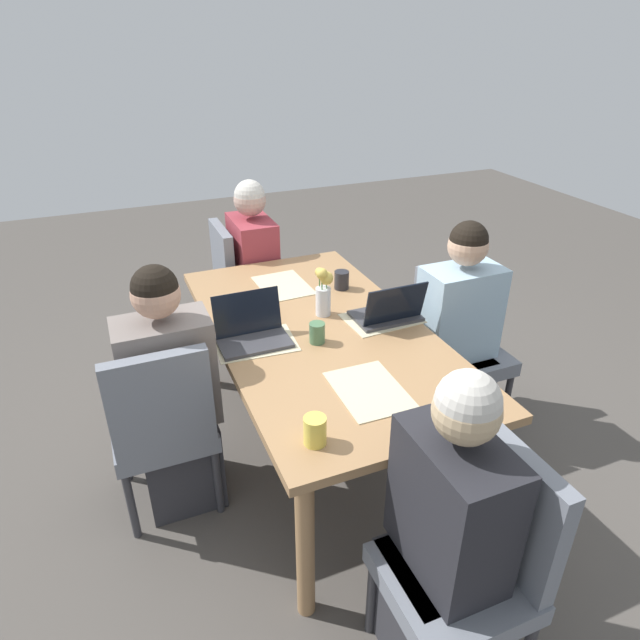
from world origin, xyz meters
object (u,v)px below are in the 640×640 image
object	(u,v)px
laptop_near_right_near	(388,312)
person_far_left_mid	(173,404)
chair_near_right_near	(456,337)
coffee_mug_centre_left	(342,280)
person_head_right_left_near	(255,281)
person_head_left_left_far	(446,544)
flower_vase	(323,291)
dining_table	(320,344)
laptop_far_left_mid	(252,332)
chair_head_right_left_near	(242,283)
chair_head_left_left_far	(475,556)
coffee_mug_near_left	(315,431)
coffee_mug_near_right	(317,333)
person_near_right_near	(455,342)
chair_far_left_mid	(162,422)

from	to	relation	value
laptop_near_right_near	person_far_left_mid	bearing A→B (deg)	88.79
chair_near_right_near	coffee_mug_centre_left	world-z (taller)	chair_near_right_near
person_head_right_left_near	coffee_mug_centre_left	xyz separation A→B (m)	(-0.75, -0.28, 0.27)
person_far_left_mid	person_head_left_left_far	world-z (taller)	same
person_head_right_left_near	flower_vase	distance (m)	1.06
laptop_near_right_near	dining_table	bearing A→B (deg)	82.42
dining_table	laptop_far_left_mid	xyz separation A→B (m)	(0.02, 0.33, 0.13)
chair_near_right_near	chair_head_right_left_near	bearing A→B (deg)	37.79
chair_head_left_left_far	laptop_far_left_mid	bearing A→B (deg)	17.57
person_far_left_mid	flower_vase	world-z (taller)	person_far_left_mid
person_head_left_left_far	chair_near_right_near	size ratio (longest dim) A/B	1.33
person_head_left_left_far	coffee_mug_near_left	distance (m)	0.56
person_head_right_left_near	flower_vase	bearing A→B (deg)	-175.88
coffee_mug_near_right	person_head_right_left_near	bearing A→B (deg)	-2.78
chair_head_left_left_far	person_near_right_near	distance (m)	1.35
person_head_left_left_far	laptop_near_right_near	world-z (taller)	person_head_left_left_far
laptop_far_left_mid	coffee_mug_near_left	distance (m)	0.76
person_head_right_left_near	flower_vase	xyz separation A→B (m)	(-1.00, -0.07, 0.35)
person_far_left_mid	laptop_near_right_near	world-z (taller)	person_far_left_mid
dining_table	chair_head_right_left_near	world-z (taller)	chair_head_right_left_near
person_head_right_left_near	laptop_far_left_mid	bearing A→B (deg)	163.40
dining_table	person_near_right_near	size ratio (longest dim) A/B	1.53
flower_vase	coffee_mug_near_right	bearing A→B (deg)	151.24
chair_head_right_left_near	chair_near_right_near	size ratio (longest dim) A/B	1.00
dining_table	chair_near_right_near	xyz separation A→B (m)	(0.03, -0.83, -0.16)
person_head_right_left_near	coffee_mug_near_right	distance (m)	1.27
chair_far_left_mid	laptop_near_right_near	bearing A→B (deg)	-87.34
flower_vase	coffee_mug_centre_left	world-z (taller)	flower_vase
chair_head_right_left_near	person_near_right_near	xyz separation A→B (m)	(-1.23, -0.84, 0.03)
dining_table	laptop_near_right_near	distance (m)	0.37
coffee_mug_centre_left	coffee_mug_near_left	bearing A→B (deg)	151.44
person_head_right_left_near	chair_head_right_left_near	bearing A→B (deg)	51.24
coffee_mug_near_right	person_far_left_mid	bearing A→B (deg)	82.90
chair_far_left_mid	laptop_far_left_mid	xyz separation A→B (m)	(0.12, -0.45, 0.29)
dining_table	chair_head_left_left_far	bearing A→B (deg)	-177.44
dining_table	coffee_mug_centre_left	world-z (taller)	coffee_mug_centre_left
chair_head_right_left_near	coffee_mug_centre_left	bearing A→B (deg)	-156.14
chair_far_left_mid	coffee_mug_near_right	xyz separation A→B (m)	(-0.01, -0.73, 0.29)
chair_head_right_left_near	chair_head_left_left_far	xyz separation A→B (m)	(-2.38, -0.13, 0.00)
laptop_near_right_near	coffee_mug_centre_left	distance (m)	0.43
person_far_left_mid	person_head_right_left_near	bearing A→B (deg)	-32.21
chair_head_left_left_far	chair_near_right_near	size ratio (longest dim) A/B	1.00
chair_head_left_left_far	laptop_far_left_mid	xyz separation A→B (m)	(1.21, 0.38, 0.29)
chair_head_left_left_far	person_head_left_left_far	world-z (taller)	person_head_left_left_far
person_near_right_near	coffee_mug_centre_left	xyz separation A→B (m)	(0.42, 0.48, 0.27)
person_head_right_left_near	chair_head_left_left_far	xyz separation A→B (m)	(-2.32, -0.05, -0.03)
chair_head_right_left_near	chair_far_left_mid	xyz separation A→B (m)	(-1.29, 0.71, 0.00)
dining_table	person_far_left_mid	world-z (taller)	person_far_left_mid
dining_table	chair_head_right_left_near	xyz separation A→B (m)	(1.19, 0.07, -0.16)
chair_head_right_left_near	coffee_mug_near_right	size ratio (longest dim) A/B	9.31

